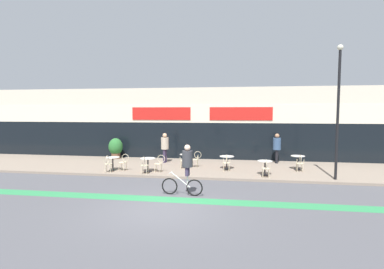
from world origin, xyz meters
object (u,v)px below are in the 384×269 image
cafe_chair_5_near (300,162)px  pedestrian_near_end (165,145)px  cafe_chair_0_side (124,161)px  bistro_table_5 (298,160)px  cafe_chair_2_near (183,159)px  bistro_table_0 (113,161)px  bistro_table_2 (185,158)px  cafe_chair_1_near (144,164)px  cafe_chair_0_near (108,163)px  cafe_chair_1_side (159,162)px  cyclist_0 (186,166)px  pedestrian_far_end (277,146)px  cafe_chair_3_near (226,161)px  bistro_table_4 (265,165)px  cafe_chair_4_near (266,167)px  bistro_table_3 (227,160)px  bistro_table_1 (148,162)px  lamp_post (338,104)px  cafe_chair_2_side (196,158)px  planter_pot (116,148)px

cafe_chair_5_near → pedestrian_near_end: size_ratio=0.50×
cafe_chair_0_side → pedestrian_near_end: pedestrian_near_end is taller
bistro_table_5 → cafe_chair_2_near: bearing=-172.9°
bistro_table_0 → bistro_table_2: bearing=23.9°
cafe_chair_0_side → cafe_chair_1_near: (1.35, -0.68, 0.00)m
bistro_table_5 → pedestrian_near_end: (-7.68, 1.04, 0.54)m
cafe_chair_0_near → cafe_chair_1_side: (2.59, 0.56, 0.00)m
cyclist_0 → pedestrian_far_end: bearing=-115.6°
cafe_chair_3_near → bistro_table_4: bearing=-115.5°
cafe_chair_4_near → pedestrian_far_end: bearing=-12.2°
bistro_table_5 → cafe_chair_3_near: size_ratio=0.84×
cafe_chair_1_near → bistro_table_0: bearing=70.1°
cafe_chair_5_near → bistro_table_3: bearing=87.3°
bistro_table_4 → bistro_table_1: bearing=-179.1°
cafe_chair_2_near → lamp_post: lamp_post is taller
bistro_table_5 → cafe_chair_2_near: 6.22m
cafe_chair_0_side → cafe_chair_2_side: (3.66, 1.63, 0.00)m
cafe_chair_0_side → cafe_chair_5_near: same height
bistro_table_2 → cafe_chair_1_near: bearing=-126.0°
cafe_chair_1_side → cafe_chair_3_near: size_ratio=1.00×
cafe_chair_2_side → cafe_chair_4_near: same height
bistro_table_0 → cafe_chair_2_side: 4.58m
bistro_table_4 → lamp_post: bearing=-8.3°
bistro_table_1 → cafe_chair_3_near: bearing=10.7°
planter_pot → cafe_chair_5_near: bearing=-13.2°
lamp_post → pedestrian_far_end: 5.23m
cafe_chair_1_side → lamp_post: lamp_post is taller
cafe_chair_2_side → bistro_table_5: bearing=179.5°
bistro_table_1 → cyclist_0: 4.54m
bistro_table_4 → cafe_chair_4_near: size_ratio=0.82×
cafe_chair_2_near → pedestrian_far_end: pedestrian_far_end is taller
bistro_table_5 → cafe_chair_0_near: size_ratio=0.84×
bistro_table_0 → cafe_chair_4_near: (7.96, -0.60, 0.01)m
bistro_table_4 → bistro_table_5: (1.88, 1.73, 0.03)m
bistro_table_0 → pedestrian_far_end: 9.69m
bistro_table_5 → cafe_chair_4_near: (-1.88, -2.36, -0.02)m
bistro_table_3 → cafe_chair_4_near: (1.93, -1.92, 0.00)m
bistro_table_5 → cyclist_0: size_ratio=0.38×
cafe_chair_0_near → cafe_chair_5_near: same height
bistro_table_2 → bistro_table_4: bearing=-20.3°
cafe_chair_1_near → cafe_chair_3_near: same height
bistro_table_1 → cafe_chair_3_near: cafe_chair_3_near is taller
cafe_chair_4_near → pedestrian_near_end: size_ratio=0.50×
pedestrian_near_end → bistro_table_4: bearing=167.6°
cafe_chair_0_side → pedestrian_near_end: size_ratio=0.50×
cafe_chair_5_near → cafe_chair_0_side: bearing=97.2°
cafe_chair_0_near → cafe_chair_0_side: (0.62, 0.62, 0.00)m
cafe_chair_0_side → cafe_chair_2_near: bearing=-154.2°
cafe_chair_2_near → cafe_chair_3_near: same height
bistro_table_2 → cafe_chair_0_near: 4.28m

